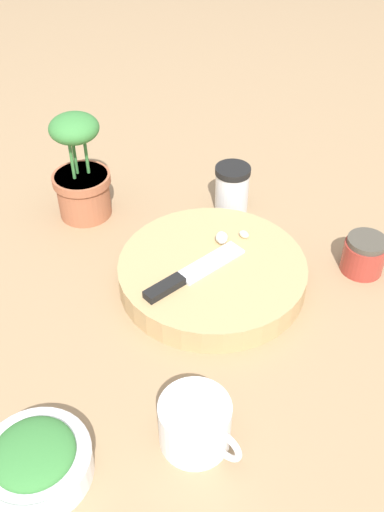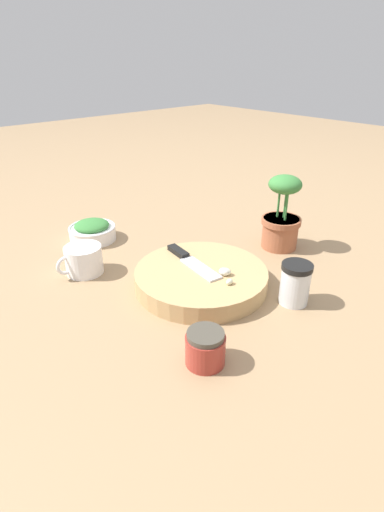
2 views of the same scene
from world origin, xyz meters
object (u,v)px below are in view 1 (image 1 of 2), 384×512
(chef_knife, at_px, (189,275))
(potted_herb, at_px, (81,175))
(honey_jar, at_px, (364,255))
(cutting_board, at_px, (212,273))
(garlic_cloves, at_px, (225,237))
(herb_bowl, at_px, (36,460))
(coffee_mug, at_px, (196,424))
(spice_jar, at_px, (232,189))

(chef_knife, distance_m, potted_herb, 0.31)
(chef_knife, xyz_separation_m, honey_jar, (0.24, -0.18, -0.02))
(chef_knife, bearing_deg, cutting_board, 89.31)
(chef_knife, height_order, garlic_cloves, garlic_cloves)
(garlic_cloves, relative_size, honey_jar, 0.78)
(garlic_cloves, distance_m, herb_bowl, 0.47)
(chef_knife, xyz_separation_m, herb_bowl, (-0.35, -0.07, -0.02))
(cutting_board, bearing_deg, herb_bowl, -171.74)
(garlic_cloves, height_order, coffee_mug, coffee_mug)
(spice_jar, distance_m, honey_jar, 0.28)
(herb_bowl, bearing_deg, chef_knife, 10.59)
(spice_jar, xyz_separation_m, honey_jar, (0.01, -0.28, -0.02))
(herb_bowl, relative_size, potted_herb, 0.66)
(herb_bowl, xyz_separation_m, coffee_mug, (0.16, -0.11, 0.01))
(garlic_cloves, distance_m, coffee_mug, 0.36)
(chef_knife, xyz_separation_m, garlic_cloves, (0.11, 0.01, 0.00))
(spice_jar, bearing_deg, potted_herb, 133.43)
(cutting_board, distance_m, honey_jar, 0.26)
(spice_jar, bearing_deg, coffee_mug, -147.04)
(chef_knife, bearing_deg, garlic_cloves, 104.87)
(coffee_mug, distance_m, potted_herb, 0.54)
(garlic_cloves, xyz_separation_m, spice_jar, (0.13, 0.08, -0.00))
(herb_bowl, relative_size, coffee_mug, 1.15)
(herb_bowl, relative_size, honey_jar, 1.89)
(coffee_mug, bearing_deg, potted_herb, 64.07)
(herb_bowl, height_order, coffee_mug, coffee_mug)
(cutting_board, relative_size, honey_jar, 4.32)
(cutting_board, bearing_deg, honey_jar, -41.47)
(chef_knife, relative_size, honey_jar, 2.71)
(chef_knife, distance_m, garlic_cloves, 0.11)
(cutting_board, bearing_deg, garlic_cloves, 19.66)
(chef_knife, xyz_separation_m, coffee_mug, (-0.19, -0.18, -0.01))
(herb_bowl, height_order, potted_herb, potted_herb)
(coffee_mug, bearing_deg, honey_jar, 0.08)
(cutting_board, distance_m, garlic_cloves, 0.07)
(potted_herb, bearing_deg, honey_jar, -67.21)
(chef_knife, height_order, potted_herb, potted_herb)
(honey_jar, bearing_deg, herb_bowl, 169.20)
(garlic_cloves, relative_size, spice_jar, 0.59)
(herb_bowl, bearing_deg, potted_herb, 43.05)
(honey_jar, xyz_separation_m, potted_herb, (-0.20, 0.48, 0.05))
(cutting_board, bearing_deg, spice_jar, 29.45)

